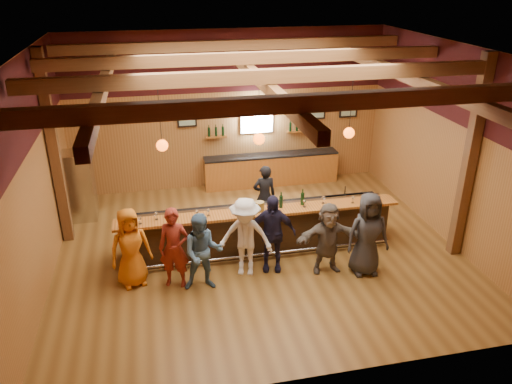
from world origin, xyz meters
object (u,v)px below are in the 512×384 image
customer_brown (328,238)px  ice_bucket (260,206)px  bar_counter (258,227)px  customer_denim (203,252)px  customer_navy (272,233)px  customer_orange (130,248)px  customer_white (245,237)px  customer_dark (368,234)px  stainless_fridge (80,186)px  customer_redvest (174,248)px  bottle_a (281,201)px  bartender (264,196)px  back_bar_cabinet (271,169)px

customer_brown → ice_bucket: bearing=144.4°
bar_counter → customer_denim: bearing=-136.5°
customer_navy → ice_bucket: 0.71m
customer_orange → customer_white: size_ratio=0.97×
bar_counter → customer_denim: customer_denim is taller
bar_counter → customer_dark: customer_dark is taller
customer_brown → customer_dark: (0.78, -0.23, 0.13)m
bar_counter → customer_brown: bearing=-45.6°
stainless_fridge → customer_navy: 5.40m
bar_counter → customer_orange: bearing=-162.5°
customer_redvest → bottle_a: (2.42, 0.85, 0.40)m
stainless_fridge → bottle_a: stainless_fridge is taller
customer_brown → customer_denim: bearing=-177.5°
bartender → bottle_a: (0.06, -1.33, 0.46)m
customer_redvest → customer_navy: 2.05m
customer_dark → ice_bucket: 2.37m
customer_navy → bartender: bearing=94.6°
customer_redvest → customer_white: size_ratio=0.98×
bartender → bottle_a: bearing=91.4°
customer_dark → bartender: customer_dark is taller
stainless_fridge → customer_orange: (1.30, -3.34, -0.05)m
bar_counter → ice_bucket: bearing=-96.5°
customer_orange → bottle_a: bearing=-5.1°
bar_counter → back_bar_cabinet: bearing=71.7°
customer_denim → bartender: customer_denim is taller
ice_bucket → stainless_fridge: bearing=145.7°
customer_orange → customer_brown: size_ratio=1.07×
stainless_fridge → customer_navy: (4.20, -3.39, -0.03)m
customer_redvest → customer_brown: bearing=14.0°
customer_brown → customer_dark: 0.82m
bar_counter → back_bar_cabinet: bar_counter is taller
back_bar_cabinet → customer_white: size_ratio=2.29×
customer_redvest → bottle_a: customer_redvest is taller
customer_navy → stainless_fridge: bearing=154.5°
customer_redvest → bottle_a: 2.60m
back_bar_cabinet → bartender: (-0.79, -2.50, 0.32)m
bottle_a → bartender: bearing=92.8°
customer_orange → bartender: customer_orange is taller
stainless_fridge → customer_redvest: size_ratio=1.05×
customer_orange → bottle_a: 3.36m
bar_counter → customer_navy: size_ratio=3.62×
customer_redvest → bartender: bearing=59.4°
customer_orange → customer_dark: size_ratio=0.93×
customer_white → ice_bucket: bearing=73.9°
customer_redvest → bar_counter: bearing=46.1°
stainless_fridge → customer_navy: size_ratio=1.03×
stainless_fridge → customer_brown: bearing=-34.7°
customer_brown → customer_white: bearing=172.1°
bar_counter → customer_denim: size_ratio=3.81×
customer_denim → ice_bucket: customer_denim is taller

